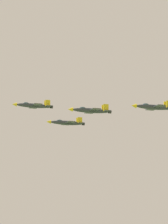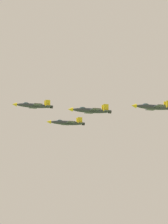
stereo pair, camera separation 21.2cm
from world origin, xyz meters
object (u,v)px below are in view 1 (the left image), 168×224
Objects in this scene: jet_left_wingman at (91,110)px; jet_left_outer at (154,107)px; jet_lead at (34,105)px; jet_right_wingman at (67,123)px.

jet_left_outer is at bearing 140.63° from jet_left_wingman.
jet_lead reaches higher than jet_left_wingman.
jet_lead is 24.19m from jet_right_wingman.
jet_left_wingman is at bearing -40.87° from jet_left_outer.
jet_right_wingman is at bearing -89.01° from jet_left_wingman.
jet_left_wingman is 1.03× the size of jet_left_outer.
jet_lead is at bearing -40.87° from jet_left_outer.
jet_right_wingman reaches higher than jet_left_wingman.
jet_left_wingman is at bearing 89.03° from jet_right_wingman.
jet_right_wingman is (-19.38, 24.24, 0.35)m from jet_left_wingman.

